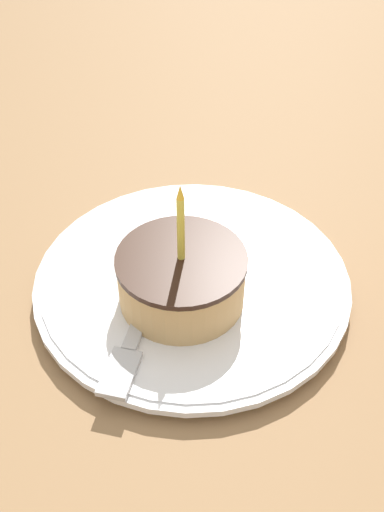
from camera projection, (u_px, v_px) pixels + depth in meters
name	position (u px, v px, depth m)	size (l,w,h in m)	color
ground_plane	(154.00, 320.00, 0.55)	(2.40, 2.40, 0.04)	olive
plate	(192.00, 281.00, 0.55)	(0.29, 0.29, 0.02)	silver
cake_slice	(181.00, 278.00, 0.51)	(0.11, 0.11, 0.12)	tan
fork	(143.00, 321.00, 0.50)	(0.18, 0.02, 0.00)	#B2B2B7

